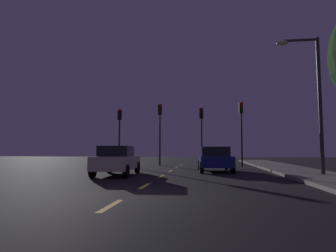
{
  "coord_description": "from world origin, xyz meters",
  "views": [
    {
      "loc": [
        2.24,
        -7.85,
        1.31
      ],
      "look_at": [
        -0.91,
        15.87,
        3.31
      ],
      "focal_mm": 30.79,
      "sensor_mm": 36.0,
      "label": 1
    }
  ],
  "objects_px": {
    "traffic_signal_center_left": "(160,123)",
    "car_stopped_ahead": "(215,159)",
    "traffic_signal_center_right": "(201,125)",
    "street_lamp_right": "(313,91)",
    "traffic_signal_far_right": "(241,121)",
    "traffic_signal_far_left": "(119,126)",
    "car_adjacent_lane": "(117,160)"
  },
  "relations": [
    {
      "from": "car_stopped_ahead",
      "to": "street_lamp_right",
      "type": "distance_m",
      "value": 6.61
    },
    {
      "from": "traffic_signal_center_right",
      "to": "street_lamp_right",
      "type": "distance_m",
      "value": 10.95
    },
    {
      "from": "car_stopped_ahead",
      "to": "traffic_signal_far_right",
      "type": "bearing_deg",
      "value": 69.2
    },
    {
      "from": "traffic_signal_far_left",
      "to": "street_lamp_right",
      "type": "xyz_separation_m",
      "value": [
        12.71,
        -9.36,
        0.81
      ]
    },
    {
      "from": "traffic_signal_far_left",
      "to": "traffic_signal_far_right",
      "type": "height_order",
      "value": "traffic_signal_far_right"
    },
    {
      "from": "traffic_signal_center_right",
      "to": "car_adjacent_lane",
      "type": "height_order",
      "value": "traffic_signal_center_right"
    },
    {
      "from": "traffic_signal_center_right",
      "to": "street_lamp_right",
      "type": "bearing_deg",
      "value": -59.06
    },
    {
      "from": "traffic_signal_far_left",
      "to": "traffic_signal_center_right",
      "type": "distance_m",
      "value": 7.1
    },
    {
      "from": "traffic_signal_center_left",
      "to": "car_adjacent_lane",
      "type": "distance_m",
      "value": 10.02
    },
    {
      "from": "traffic_signal_center_left",
      "to": "traffic_signal_center_right",
      "type": "bearing_deg",
      "value": -0.01
    },
    {
      "from": "traffic_signal_center_right",
      "to": "car_stopped_ahead",
      "type": "bearing_deg",
      "value": -82.01
    },
    {
      "from": "car_adjacent_lane",
      "to": "street_lamp_right",
      "type": "bearing_deg",
      "value": 1.18
    },
    {
      "from": "traffic_signal_far_left",
      "to": "traffic_signal_center_left",
      "type": "height_order",
      "value": "traffic_signal_center_left"
    },
    {
      "from": "traffic_signal_far_right",
      "to": "street_lamp_right",
      "type": "xyz_separation_m",
      "value": [
        2.34,
        -9.36,
        0.55
      ]
    },
    {
      "from": "traffic_signal_far_left",
      "to": "traffic_signal_center_right",
      "type": "xyz_separation_m",
      "value": [
        7.1,
        0.0,
        0.01
      ]
    },
    {
      "from": "car_adjacent_lane",
      "to": "street_lamp_right",
      "type": "height_order",
      "value": "street_lamp_right"
    },
    {
      "from": "traffic_signal_center_left",
      "to": "car_adjacent_lane",
      "type": "xyz_separation_m",
      "value": [
        -0.72,
        -9.57,
        -2.88
      ]
    },
    {
      "from": "traffic_signal_center_right",
      "to": "car_adjacent_lane",
      "type": "distance_m",
      "value": 10.79
    },
    {
      "from": "traffic_signal_center_left",
      "to": "car_stopped_ahead",
      "type": "xyz_separation_m",
      "value": [
        4.41,
        -6.28,
        -2.88
      ]
    },
    {
      "from": "traffic_signal_far_left",
      "to": "car_adjacent_lane",
      "type": "bearing_deg",
      "value": -73.41
    },
    {
      "from": "traffic_signal_center_right",
      "to": "traffic_signal_far_right",
      "type": "distance_m",
      "value": 3.28
    },
    {
      "from": "traffic_signal_center_left",
      "to": "street_lamp_right",
      "type": "xyz_separation_m",
      "value": [
        9.15,
        -9.36,
        0.55
      ]
    },
    {
      "from": "traffic_signal_far_right",
      "to": "car_adjacent_lane",
      "type": "bearing_deg",
      "value": -128.16
    },
    {
      "from": "traffic_signal_center_right",
      "to": "car_stopped_ahead",
      "type": "distance_m",
      "value": 6.87
    },
    {
      "from": "traffic_signal_center_left",
      "to": "street_lamp_right",
      "type": "relative_size",
      "value": 0.76
    },
    {
      "from": "car_stopped_ahead",
      "to": "street_lamp_right",
      "type": "xyz_separation_m",
      "value": [
        4.73,
        -3.08,
        3.44
      ]
    },
    {
      "from": "traffic_signal_center_left",
      "to": "car_adjacent_lane",
      "type": "height_order",
      "value": "traffic_signal_center_left"
    },
    {
      "from": "traffic_signal_far_right",
      "to": "car_adjacent_lane",
      "type": "xyz_separation_m",
      "value": [
        -7.52,
        -9.57,
        -2.88
      ]
    },
    {
      "from": "traffic_signal_far_left",
      "to": "car_stopped_ahead",
      "type": "xyz_separation_m",
      "value": [
        7.98,
        -6.28,
        -2.63
      ]
    },
    {
      "from": "traffic_signal_center_left",
      "to": "car_stopped_ahead",
      "type": "height_order",
      "value": "traffic_signal_center_left"
    },
    {
      "from": "traffic_signal_center_left",
      "to": "traffic_signal_far_right",
      "type": "height_order",
      "value": "traffic_signal_far_right"
    },
    {
      "from": "car_stopped_ahead",
      "to": "traffic_signal_far_left",
      "type": "bearing_deg",
      "value": 141.8
    }
  ]
}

